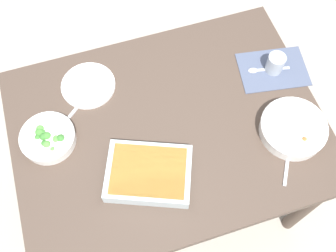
{
  "coord_description": "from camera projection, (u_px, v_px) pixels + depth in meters",
  "views": [
    {
      "loc": [
        -0.21,
        -0.66,
        2.13
      ],
      "look_at": [
        0.0,
        0.0,
        0.74
      ],
      "focal_mm": 42.74,
      "sensor_mm": 36.0,
      "label": 1
    }
  ],
  "objects": [
    {
      "name": "ground_plane",
      "position": [
        168.0,
        186.0,
        2.21
      ],
      "size": [
        6.0,
        6.0,
        0.0
      ],
      "primitive_type": "plane",
      "color": "#B2A899"
    },
    {
      "name": "dining_table",
      "position": [
        168.0,
        136.0,
        1.63
      ],
      "size": [
        1.2,
        0.9,
        0.74
      ],
      "color": "#4C3D33",
      "rests_on": "ground_plane"
    },
    {
      "name": "placemat",
      "position": [
        273.0,
        69.0,
        1.67
      ],
      "size": [
        0.31,
        0.24,
        0.0
      ],
      "primitive_type": "cube",
      "rotation": [
        0.0,
        0.0,
        -0.16
      ],
      "color": "#4C5670",
      "rests_on": "dining_table"
    },
    {
      "name": "stew_bowl",
      "position": [
        293.0,
        128.0,
        1.51
      ],
      "size": [
        0.25,
        0.25,
        0.06
      ],
      "color": "white",
      "rests_on": "dining_table"
    },
    {
      "name": "broccoli_bowl",
      "position": [
        48.0,
        138.0,
        1.49
      ],
      "size": [
        0.21,
        0.21,
        0.06
      ],
      "color": "white",
      "rests_on": "dining_table"
    },
    {
      "name": "baking_dish",
      "position": [
        149.0,
        173.0,
        1.43
      ],
      "size": [
        0.36,
        0.32,
        0.06
      ],
      "color": "silver",
      "rests_on": "dining_table"
    },
    {
      "name": "drink_cup",
      "position": [
        275.0,
        64.0,
        1.63
      ],
      "size": [
        0.07,
        0.07,
        0.08
      ],
      "color": "#B2BCC6",
      "rests_on": "dining_table"
    },
    {
      "name": "side_plate",
      "position": [
        88.0,
        85.0,
        1.63
      ],
      "size": [
        0.22,
        0.22,
        0.01
      ],
      "primitive_type": "cylinder",
      "color": "white",
      "rests_on": "dining_table"
    },
    {
      "name": "spoon_by_stew",
      "position": [
        288.0,
        157.0,
        1.49
      ],
      "size": [
        0.11,
        0.16,
        0.01
      ],
      "color": "silver",
      "rests_on": "dining_table"
    },
    {
      "name": "spoon_by_broccoli",
      "position": [
        69.0,
        117.0,
        1.56
      ],
      "size": [
        0.15,
        0.13,
        0.01
      ],
      "color": "silver",
      "rests_on": "dining_table"
    },
    {
      "name": "spoon_spare",
      "position": [
        263.0,
        70.0,
        1.66
      ],
      "size": [
        0.18,
        0.06,
        0.01
      ],
      "color": "silver",
      "rests_on": "dining_table"
    }
  ]
}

